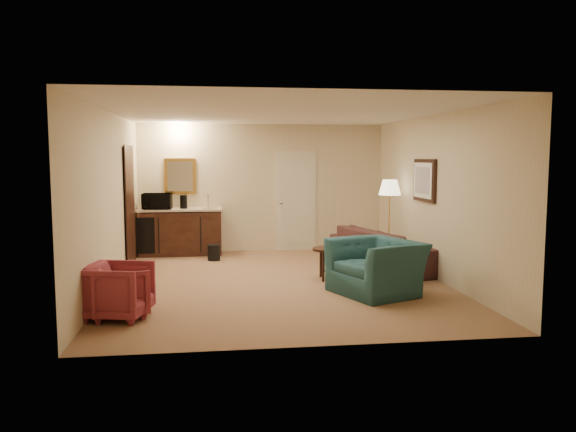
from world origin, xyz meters
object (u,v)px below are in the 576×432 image
(wetbar_cabinet, at_px, (181,232))
(rose_chair_far, at_px, (119,289))
(waste_bin, at_px, (214,253))
(microwave, at_px, (157,199))
(coffee_maker, at_px, (184,202))
(rose_chair_near, at_px, (117,288))
(coffee_table, at_px, (340,263))
(sofa, at_px, (384,242))
(floor_lamp, at_px, (389,221))
(teal_armchair, at_px, (376,258))

(wetbar_cabinet, xyz_separation_m, rose_chair_far, (-0.50, -4.32, -0.12))
(waste_bin, height_order, microwave, microwave)
(coffee_maker, bearing_deg, rose_chair_near, -90.76)
(rose_chair_near, distance_m, coffee_table, 3.60)
(wetbar_cabinet, xyz_separation_m, sofa, (3.60, -1.85, -0.00))
(floor_lamp, relative_size, coffee_maker, 5.76)
(sofa, bearing_deg, wetbar_cabinet, 46.71)
(waste_bin, distance_m, microwave, 1.60)
(rose_chair_near, bearing_deg, wetbar_cabinet, 6.37)
(coffee_maker, bearing_deg, sofa, -21.28)
(wetbar_cabinet, xyz_separation_m, floor_lamp, (3.85, -1.32, 0.31))
(teal_armchair, xyz_separation_m, floor_lamp, (0.92, 2.30, 0.25))
(rose_chair_far, relative_size, waste_bin, 2.32)
(rose_chair_far, bearing_deg, wetbar_cabinet, -22.38)
(sofa, relative_size, waste_bin, 7.90)
(sofa, distance_m, rose_chair_near, 4.83)
(floor_lamp, bearing_deg, wetbar_cabinet, 161.08)
(teal_armchair, relative_size, microwave, 2.11)
(floor_lamp, height_order, waste_bin, floor_lamp)
(coffee_maker, bearing_deg, rose_chair_far, -90.90)
(wetbar_cabinet, bearing_deg, floor_lamp, -18.92)
(wetbar_cabinet, height_order, coffee_table, wetbar_cabinet)
(teal_armchair, xyz_separation_m, coffee_table, (-0.30, 0.99, -0.26))
(teal_armchair, bearing_deg, coffee_table, 174.19)
(coffee_table, distance_m, coffee_maker, 3.77)
(rose_chair_far, bearing_deg, sofa, -74.71)
(coffee_table, bearing_deg, floor_lamp, 47.08)
(teal_armchair, distance_m, microwave, 4.95)
(wetbar_cabinet, bearing_deg, coffee_maker, 13.35)
(rose_chair_near, xyz_separation_m, coffee_maker, (0.57, 4.42, 0.68))
(sofa, relative_size, floor_lamp, 1.53)
(rose_chair_near, distance_m, coffee_maker, 4.51)
(sofa, xyz_separation_m, waste_bin, (-2.95, 1.13, -0.31))
(sofa, distance_m, coffee_table, 1.26)
(coffee_table, height_order, waste_bin, coffee_table)
(rose_chair_far, xyz_separation_m, coffee_table, (3.13, 1.69, -0.09))
(rose_chair_near, distance_m, waste_bin, 3.86)
(wetbar_cabinet, height_order, floor_lamp, floor_lamp)
(wetbar_cabinet, xyz_separation_m, teal_armchair, (2.93, -3.62, 0.05))
(microwave, bearing_deg, rose_chair_far, -87.76)
(wetbar_cabinet, bearing_deg, teal_armchair, -51.00)
(wetbar_cabinet, height_order, coffee_maker, coffee_maker)
(rose_chair_far, bearing_deg, rose_chair_near, 164.22)
(wetbar_cabinet, relative_size, floor_lamp, 1.07)
(rose_chair_near, height_order, waste_bin, rose_chair_near)
(wetbar_cabinet, bearing_deg, waste_bin, -47.92)
(coffee_table, xyz_separation_m, coffee_maker, (-2.56, 2.65, 0.80))
(sofa, height_order, coffee_maker, coffee_maker)
(wetbar_cabinet, height_order, teal_armchair, teal_armchair)
(rose_chair_far, distance_m, microwave, 4.34)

